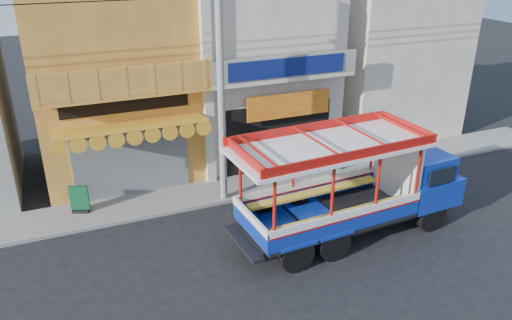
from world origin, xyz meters
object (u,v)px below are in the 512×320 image
(potted_plant_a, at_px, (272,164))
(potted_plant_b, at_px, (309,159))
(utility_pole, at_px, (225,67))
(green_sign, at_px, (80,201))
(potted_plant_c, at_px, (341,155))
(songthaew_truck, at_px, (365,183))

(potted_plant_a, relative_size, potted_plant_b, 1.33)
(potted_plant_b, bearing_deg, utility_pole, 82.20)
(green_sign, height_order, potted_plant_c, potted_plant_c)
(songthaew_truck, distance_m, green_sign, 9.84)
(green_sign, distance_m, potted_plant_b, 9.16)
(green_sign, height_order, potted_plant_a, potted_plant_a)
(utility_pole, distance_m, potted_plant_a, 4.97)
(utility_pole, relative_size, songthaew_truck, 3.56)
(green_sign, bearing_deg, utility_pole, -10.07)
(potted_plant_a, bearing_deg, potted_plant_b, -13.79)
(songthaew_truck, relative_size, potted_plant_a, 6.93)
(potted_plant_b, distance_m, potted_plant_c, 1.38)
(potted_plant_a, relative_size, potted_plant_c, 1.02)
(utility_pole, xyz_separation_m, potted_plant_c, (5.31, 0.68, -4.36))
(green_sign, height_order, potted_plant_b, green_sign)
(potted_plant_c, bearing_deg, potted_plant_a, -92.47)
(utility_pole, distance_m, songthaew_truck, 6.03)
(potted_plant_b, relative_size, potted_plant_c, 0.77)
(utility_pole, xyz_separation_m, songthaew_truck, (3.42, -3.71, -3.29))
(songthaew_truck, xyz_separation_m, potted_plant_b, (0.57, 4.77, -1.19))
(green_sign, relative_size, potted_plant_a, 0.89)
(utility_pole, height_order, green_sign, utility_pole)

